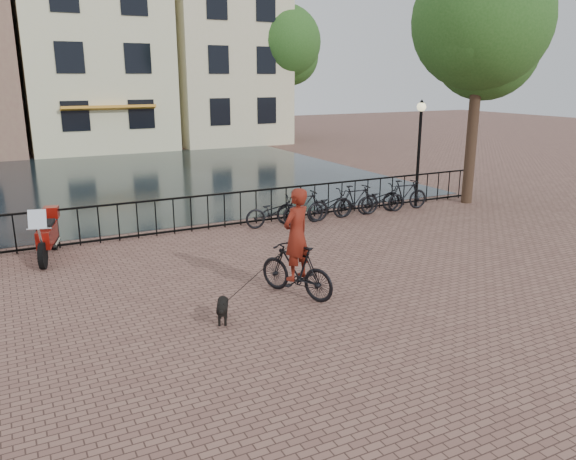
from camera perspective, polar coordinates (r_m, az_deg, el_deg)
name	(u,v)px	position (r m, az deg, el deg)	size (l,w,h in m)	color
ground	(371,343)	(9.54, 8.42, -11.27)	(100.00, 100.00, 0.00)	brown
canal_water	(136,179)	(25.06, -15.15, 5.05)	(20.00, 20.00, 0.00)	black
railing	(208,212)	(16.15, -8.12, 1.79)	(20.00, 0.05, 1.02)	black
canal_house_mid	(90,48)	(37.33, -19.43, 17.05)	(8.00, 9.50, 11.80)	beige
canal_house_right	(216,39)	(39.37, -7.33, 18.72)	(7.00, 9.00, 13.30)	beige
tree_near_right	(482,21)	(20.19, 19.09, 19.46)	(4.48, 4.48, 8.24)	black
tree_far_right	(284,43)	(37.99, -0.44, 18.51)	(4.76, 4.76, 8.76)	black
lamp_post	(420,136)	(19.07, 13.24, 9.32)	(0.30, 0.30, 3.45)	black
cyclist	(296,249)	(11.01, 0.86, -1.96)	(1.24, 1.92, 2.56)	black
dog	(223,309)	(10.14, -6.67, -8.02)	(0.50, 0.75, 0.48)	black
motorcycle	(47,230)	(14.54, -23.32, 0.02)	(0.95, 2.07, 1.44)	maroon
parked_bike_0	(274,212)	(16.29, -1.43, 1.86)	(0.60, 1.72, 0.90)	black
parked_bike_1	(303,207)	(16.70, 1.51, 2.37)	(0.47, 1.66, 1.00)	black
parked_bike_2	(330,205)	(17.18, 4.29, 2.53)	(0.60, 1.72, 0.90)	black
parked_bike_3	(356,201)	(17.67, 6.93, 2.99)	(0.47, 1.66, 1.00)	black
parked_bike_4	(381,199)	(18.22, 9.41, 3.11)	(0.60, 1.72, 0.90)	black
parked_bike_5	(405,195)	(18.78, 11.76, 3.51)	(0.47, 1.66, 1.00)	black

